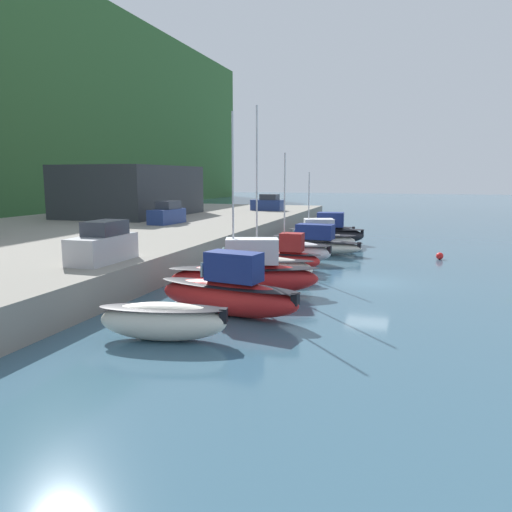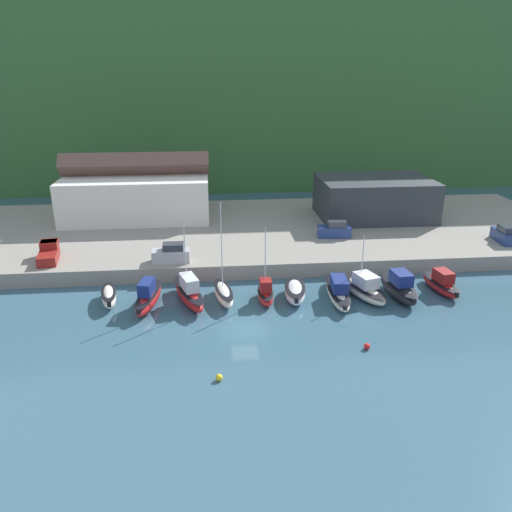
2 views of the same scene
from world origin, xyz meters
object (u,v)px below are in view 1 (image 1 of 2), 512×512
(moored_boat_5, at_px, (294,251))
(parked_car_1, at_px, (103,245))
(moored_boat_9, at_px, (325,229))
(mooring_buoy_1, at_px, (440,256))
(moored_boat_1, at_px, (229,292))
(moored_boat_3, at_px, (264,268))
(moored_boat_6, at_px, (311,243))
(moored_boat_8, at_px, (327,232))
(parked_car_0, at_px, (167,214))
(moored_boat_4, at_px, (289,256))
(parked_car_2, at_px, (268,204))
(moored_boat_7, at_px, (315,238))
(moored_boat_2, at_px, (246,274))
(moored_boat_0, at_px, (163,320))

(moored_boat_5, bearing_deg, parked_car_1, 156.98)
(moored_boat_9, xyz_separation_m, mooring_buoy_1, (-11.33, -10.68, -0.62))
(moored_boat_1, height_order, moored_boat_3, moored_boat_3)
(moored_boat_6, relative_size, moored_boat_8, 1.22)
(moored_boat_5, bearing_deg, parked_car_0, 68.76)
(moored_boat_6, relative_size, mooring_buoy_1, 16.25)
(moored_boat_1, bearing_deg, moored_boat_5, 11.53)
(moored_boat_5, bearing_deg, moored_boat_6, 2.06)
(moored_boat_6, bearing_deg, moored_boat_5, 179.86)
(moored_boat_4, distance_m, moored_boat_9, 18.88)
(parked_car_2, bearing_deg, moored_boat_4, -155.42)
(moored_boat_3, bearing_deg, moored_boat_5, -10.57)
(moored_boat_7, relative_size, parked_car_1, 1.82)
(moored_boat_4, xyz_separation_m, moored_boat_7, (10.26, 0.20, 0.03))
(moored_boat_1, distance_m, parked_car_0, 26.78)
(moored_boat_3, xyz_separation_m, parked_car_0, (14.89, 14.13, 1.84))
(moored_boat_2, distance_m, parked_car_1, 7.71)
(moored_boat_3, relative_size, parked_car_0, 2.37)
(parked_car_0, distance_m, parked_car_2, 21.20)
(moored_boat_3, relative_size, moored_boat_9, 1.59)
(moored_boat_3, xyz_separation_m, moored_boat_4, (4.23, -0.51, 0.09))
(moored_boat_8, xyz_separation_m, mooring_buoy_1, (-6.30, -9.67, -0.82))
(parked_car_0, xyz_separation_m, parked_car_2, (20.83, -3.98, 0.00))
(moored_boat_9, relative_size, parked_car_0, 1.49)
(moored_boat_1, relative_size, parked_car_1, 1.75)
(moored_boat_5, relative_size, moored_boat_6, 0.67)
(moored_boat_1, xyz_separation_m, parked_car_2, (43.17, 10.70, 1.59))
(moored_boat_6, bearing_deg, moored_boat_9, 8.28)
(moored_boat_0, bearing_deg, moored_boat_9, -11.81)
(moored_boat_7, xyz_separation_m, mooring_buoy_1, (-2.72, -10.11, -0.69))
(moored_boat_5, xyz_separation_m, moored_boat_9, (15.77, 0.39, 0.06))
(moored_boat_6, bearing_deg, parked_car_1, 160.47)
(moored_boat_2, height_order, moored_boat_8, moored_boat_2)
(moored_boat_0, distance_m, moored_boat_4, 15.79)
(moored_boat_4, xyz_separation_m, parked_car_1, (-9.81, 7.74, 1.75))
(moored_boat_5, relative_size, moored_boat_7, 0.77)
(moored_boat_3, distance_m, moored_boat_4, 4.26)
(moored_boat_2, bearing_deg, moored_boat_3, -17.49)
(moored_boat_1, height_order, moored_boat_6, moored_boat_1)
(moored_boat_1, height_order, moored_boat_9, moored_boat_1)
(mooring_buoy_1, bearing_deg, moored_boat_7, 74.95)
(parked_car_2, bearing_deg, moored_boat_5, -154.21)
(moored_boat_3, distance_m, parked_car_1, 9.32)
(moored_boat_0, xyz_separation_m, moored_boat_3, (11.53, -0.58, 0.05))
(moored_boat_6, distance_m, mooring_buoy_1, 9.95)
(moored_boat_7, xyz_separation_m, moored_boat_9, (8.61, 0.57, -0.08))
(moored_boat_1, bearing_deg, parked_car_1, 86.38)
(moored_boat_3, bearing_deg, moored_boat_4, -16.40)
(moored_boat_5, bearing_deg, moored_boat_1, -171.69)
(moored_boat_1, height_order, moored_boat_8, moored_boat_8)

